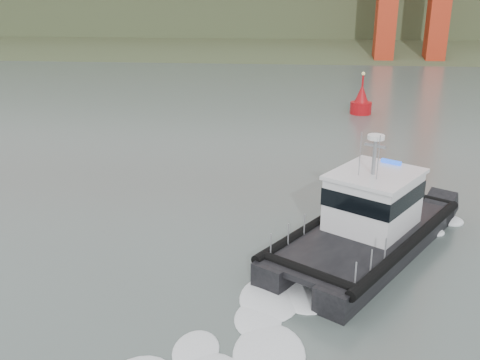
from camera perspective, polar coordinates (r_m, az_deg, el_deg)
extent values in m
plane|color=#4B5A55|center=(18.89, -6.37, -17.09)|extent=(400.00, 400.00, 0.00)
cube|color=#324125|center=(107.40, 3.70, 13.68)|extent=(500.00, 44.72, 16.25)
cube|color=#324125|center=(134.90, 4.19, 17.45)|extent=(500.00, 70.00, 18.00)
cube|color=black|center=(25.62, 10.33, -5.64)|extent=(7.49, 10.38, 1.26)
cube|color=black|center=(24.57, 16.14, -7.29)|extent=(7.49, 10.38, 1.26)
cube|color=black|center=(24.42, 12.71, -5.83)|extent=(8.99, 10.62, 0.26)
cube|color=silver|center=(24.77, 14.03, -2.20)|extent=(4.71, 4.88, 2.41)
cube|color=black|center=(24.61, 14.12, -1.27)|extent=(4.79, 4.97, 0.79)
cube|color=silver|center=(24.33, 14.28, 0.61)|extent=(5.00, 5.17, 0.17)
cylinder|color=gray|center=(23.80, 14.13, 2.38)|extent=(0.17, 0.17, 1.89)
cylinder|color=white|center=(23.55, 14.31, 4.45)|extent=(0.73, 0.73, 0.19)
cylinder|color=#A30B10|center=(52.65, 12.75, 7.39)|extent=(2.02, 2.02, 1.34)
cone|color=#A30B10|center=(52.39, 12.86, 8.82)|extent=(1.57, 1.57, 2.02)
cylinder|color=#A30B10|center=(52.17, 12.97, 10.27)|extent=(0.18, 0.18, 1.12)
sphere|color=#E5D87F|center=(52.06, 13.03, 11.00)|extent=(0.34, 0.34, 0.34)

